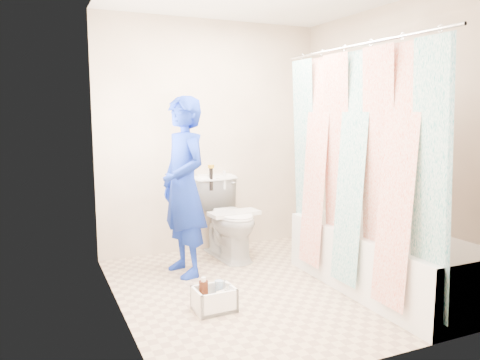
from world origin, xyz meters
name	(u,v)px	position (x,y,z in m)	size (l,w,h in m)	color
floor	(267,287)	(0.00, 0.00, 0.00)	(2.60, 2.60, 0.00)	tan
wall_back	(211,137)	(0.00, 1.30, 1.20)	(2.40, 0.02, 2.40)	beige
wall_front	(377,159)	(0.00, -1.30, 1.20)	(2.40, 0.02, 2.40)	beige
wall_left	(116,149)	(-1.20, 0.00, 1.20)	(0.02, 2.60, 2.40)	beige
wall_right	(386,141)	(1.20, 0.00, 1.20)	(0.02, 2.60, 2.40)	beige
bathtub	(383,258)	(0.85, -0.43, 0.27)	(0.70, 1.75, 0.50)	white
curtain_rod	(358,45)	(0.52, -0.43, 1.95)	(0.02, 0.02, 1.90)	silver
shower_curtain	(353,170)	(0.52, -0.43, 1.02)	(0.06, 1.75, 1.80)	white
toilet	(228,218)	(0.03, 0.92, 0.41)	(0.45, 0.79, 0.81)	white
tank_lid	(234,213)	(0.04, 0.79, 0.48)	(0.50, 0.22, 0.04)	silver
tank_internals	(215,177)	(-0.03, 1.13, 0.80)	(0.20, 0.06, 0.26)	black
plumber	(184,187)	(-0.52, 0.61, 0.80)	(0.58, 0.38, 1.60)	#0F379C
cleaning_caddy	(215,300)	(-0.56, -0.25, 0.08)	(0.30, 0.24, 0.22)	white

